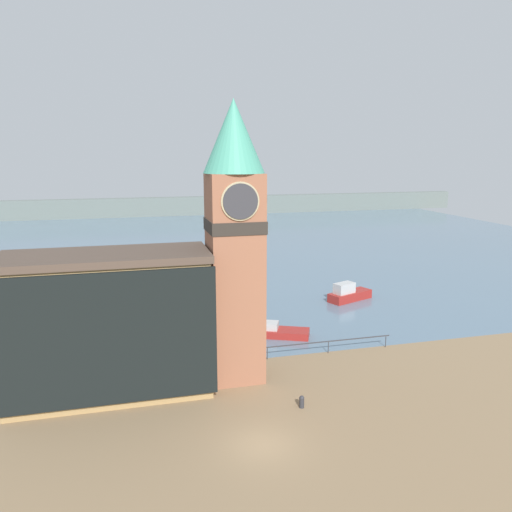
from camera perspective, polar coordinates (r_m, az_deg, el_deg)
name	(u,v)px	position (r m, az deg, el deg)	size (l,w,h in m)	color
ground_plane	(262,445)	(31.32, 0.68, -20.77)	(160.00, 160.00, 0.00)	#846B4C
water	(166,240)	(99.29, -10.21, 1.76)	(160.00, 120.00, 0.00)	slate
far_shoreline	(154,207)	(138.52, -11.53, 5.53)	(180.00, 3.00, 5.00)	slate
pier_railing	(328,342)	(43.62, 8.28, -9.74)	(11.46, 0.08, 1.09)	#333338
clock_tower	(235,236)	(36.17, -2.45, 2.27)	(4.36, 4.36, 20.53)	#935B42
pier_building	(109,325)	(36.42, -16.46, -7.56)	(14.15, 5.96, 10.17)	#A88451
boat_near	(273,331)	(47.23, 1.90, -8.54)	(6.60, 4.40, 1.31)	maroon
boat_far	(348,294)	(58.97, 10.51, -4.27)	(5.83, 3.82, 2.20)	maroon
mooring_bollard_near	(302,401)	(35.01, 5.24, -16.19)	(0.35, 0.35, 0.86)	#2D2D33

